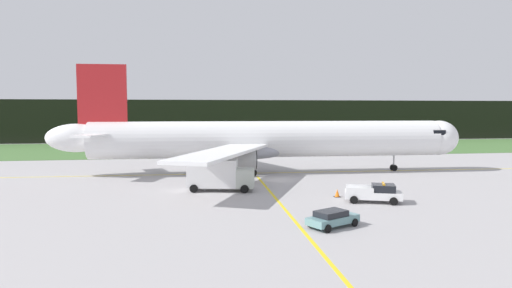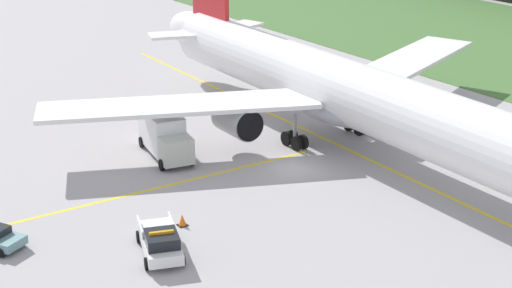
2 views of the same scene
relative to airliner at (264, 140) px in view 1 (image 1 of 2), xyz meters
The scene contains 10 objects.
ground 7.70m from the airliner, 85.25° to the right, with size 320.00×320.00×0.00m, color #A29FA0.
grass_verge 41.39m from the airliner, 89.30° to the left, with size 320.00×39.95×0.04m, color #446C35.
distant_tree_line 65.56m from the airliner, 89.56° to the left, with size 288.00×5.26×11.70m, color black.
taxiway_centerline_main 4.75m from the airliner, ahead, with size 78.30×0.30×0.01m, color yellow.
taxiway_centerline_spur 23.53m from the airliner, 95.04° to the right, with size 39.86×0.30×0.01m, color yellow.
airliner is the anchor object (origin of this frame).
ops_pickup_truck 22.74m from the airliner, 71.10° to the right, with size 5.73×3.76×1.94m.
catering_truck 15.08m from the airliner, 119.49° to the right, with size 7.57×3.85×3.63m.
staff_car 29.53m from the airliner, 89.51° to the right, with size 4.55×3.56×1.30m.
apron_cone 19.15m from the airliner, 75.99° to the right, with size 0.65×0.65×0.81m.
Camera 1 is at (-11.02, -55.04, 8.94)m, focal length 30.97 mm.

